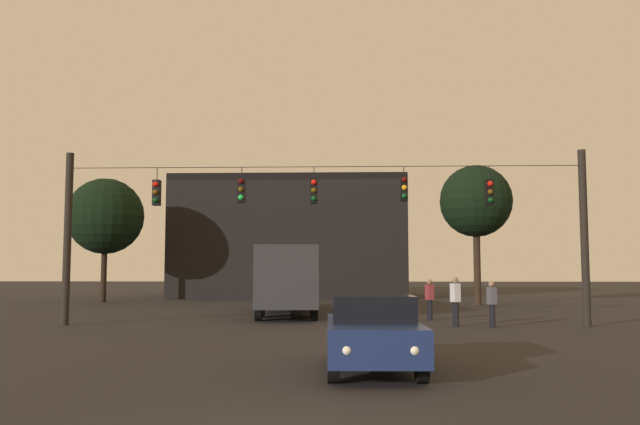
{
  "coord_description": "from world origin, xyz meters",
  "views": [
    {
      "loc": [
        0.76,
        -8.04,
        2.02
      ],
      "look_at": [
        -0.13,
        17.33,
        4.22
      ],
      "focal_mm": 37.29,
      "sensor_mm": 36.0,
      "label": 1
    }
  ],
  "objects_px": {
    "car_near_right": "(372,331)",
    "pedestrian_crossing_right": "(492,301)",
    "city_bus": "(288,273)",
    "tree_behind_building": "(105,216)",
    "pedestrian_crossing_left": "(430,297)",
    "tree_left_silhouette": "(476,202)",
    "pedestrian_crossing_center": "(455,298)"
  },
  "relations": [
    {
      "from": "tree_left_silhouette",
      "to": "tree_behind_building",
      "type": "relative_size",
      "value": 1.02
    },
    {
      "from": "pedestrian_crossing_center",
      "to": "tree_behind_building",
      "type": "bearing_deg",
      "value": 137.85
    },
    {
      "from": "pedestrian_crossing_left",
      "to": "car_near_right",
      "type": "bearing_deg",
      "value": -102.11
    },
    {
      "from": "pedestrian_crossing_center",
      "to": "pedestrian_crossing_right",
      "type": "distance_m",
      "value": 1.27
    },
    {
      "from": "car_near_right",
      "to": "pedestrian_crossing_left",
      "type": "distance_m",
      "value": 13.81
    },
    {
      "from": "car_near_right",
      "to": "tree_left_silhouette",
      "type": "relative_size",
      "value": 0.55
    },
    {
      "from": "pedestrian_crossing_center",
      "to": "tree_left_silhouette",
      "type": "height_order",
      "value": "tree_left_silhouette"
    },
    {
      "from": "car_near_right",
      "to": "pedestrian_crossing_right",
      "type": "distance_m",
      "value": 11.24
    },
    {
      "from": "city_bus",
      "to": "pedestrian_crossing_right",
      "type": "distance_m",
      "value": 10.52
    },
    {
      "from": "car_near_right",
      "to": "pedestrian_crossing_center",
      "type": "bearing_deg",
      "value": 71.95
    },
    {
      "from": "tree_behind_building",
      "to": "pedestrian_crossing_left",
      "type": "bearing_deg",
      "value": -37.71
    },
    {
      "from": "pedestrian_crossing_left",
      "to": "pedestrian_crossing_center",
      "type": "bearing_deg",
      "value": -79.5
    },
    {
      "from": "city_bus",
      "to": "tree_left_silhouette",
      "type": "xyz_separation_m",
      "value": [
        10.17,
        7.3,
        4.06
      ]
    },
    {
      "from": "pedestrian_crossing_right",
      "to": "tree_left_silhouette",
      "type": "height_order",
      "value": "tree_left_silhouette"
    },
    {
      "from": "pedestrian_crossing_left",
      "to": "tree_left_silhouette",
      "type": "distance_m",
      "value": 12.78
    },
    {
      "from": "car_near_right",
      "to": "pedestrian_crossing_right",
      "type": "relative_size",
      "value": 2.68
    },
    {
      "from": "car_near_right",
      "to": "pedestrian_crossing_left",
      "type": "relative_size",
      "value": 2.65
    },
    {
      "from": "city_bus",
      "to": "tree_left_silhouette",
      "type": "height_order",
      "value": "tree_left_silhouette"
    },
    {
      "from": "city_bus",
      "to": "pedestrian_crossing_left",
      "type": "bearing_deg",
      "value": -31.61
    },
    {
      "from": "pedestrian_crossing_left",
      "to": "tree_left_silhouette",
      "type": "bearing_deg",
      "value": 69.43
    },
    {
      "from": "pedestrian_crossing_center",
      "to": "tree_left_silhouette",
      "type": "distance_m",
      "value": 15.22
    },
    {
      "from": "pedestrian_crossing_center",
      "to": "pedestrian_crossing_left",
      "type": "bearing_deg",
      "value": 100.5
    },
    {
      "from": "city_bus",
      "to": "pedestrian_crossing_center",
      "type": "height_order",
      "value": "city_bus"
    },
    {
      "from": "city_bus",
      "to": "tree_behind_building",
      "type": "xyz_separation_m",
      "value": [
        -12.52,
        10.63,
        3.54
      ]
    },
    {
      "from": "city_bus",
      "to": "pedestrian_crossing_right",
      "type": "height_order",
      "value": "city_bus"
    },
    {
      "from": "city_bus",
      "to": "tree_behind_building",
      "type": "relative_size",
      "value": 1.42
    },
    {
      "from": "city_bus",
      "to": "car_near_right",
      "type": "bearing_deg",
      "value": -79.67
    },
    {
      "from": "tree_behind_building",
      "to": "pedestrian_crossing_center",
      "type": "bearing_deg",
      "value": -42.15
    },
    {
      "from": "pedestrian_crossing_right",
      "to": "tree_behind_building",
      "type": "relative_size",
      "value": 0.21
    },
    {
      "from": "tree_left_silhouette",
      "to": "tree_behind_building",
      "type": "height_order",
      "value": "tree_left_silhouette"
    },
    {
      "from": "pedestrian_crossing_center",
      "to": "pedestrian_crossing_right",
      "type": "relative_size",
      "value": 1.09
    },
    {
      "from": "pedestrian_crossing_right",
      "to": "tree_left_silhouette",
      "type": "xyz_separation_m",
      "value": [
        2.36,
        14.29,
        5.0
      ]
    }
  ]
}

